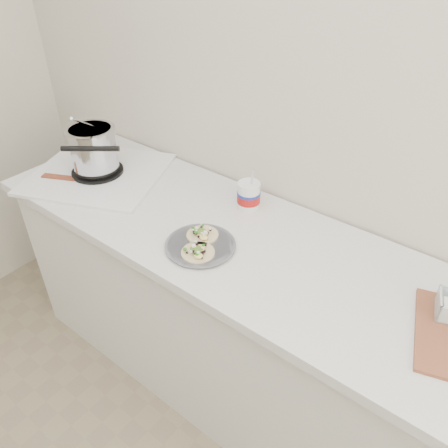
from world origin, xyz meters
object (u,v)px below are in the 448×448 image
Objects in this scene: bacon_plate at (60,179)px; stove at (95,157)px; taco_plate at (200,243)px; tub at (249,193)px.

stove is at bearing 55.31° from bacon_plate.
bacon_plate is at bearing -178.23° from taco_plate.
tub is at bearing 92.81° from taco_plate.
tub is at bearing 23.61° from bacon_plate.
bacon_plate is (-0.10, -0.14, -0.08)m from stove.
tub is 0.87m from bacon_plate.
bacon_plate is (-0.79, -0.35, -0.06)m from tub.
tub reaches higher than bacon_plate.
stove reaches higher than taco_plate.
tub is at bearing -6.77° from stove.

